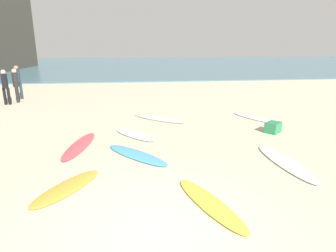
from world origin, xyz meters
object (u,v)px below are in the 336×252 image
object	(u,v)px
surfboard_6	(158,118)
beach_cooler	(273,127)
surfboard_0	(67,188)
surfboard_5	(210,203)
surfboard_2	(286,162)
beachgoer_far	(18,80)
surfboard_1	(137,155)
beachgoer_near	(5,85)
surfboard_4	(135,135)
surfboard_7	(79,146)
beachgoer_mid	(16,84)
surfboard_3	(256,118)

from	to	relation	value
surfboard_6	beach_cooler	distance (m)	4.44
surfboard_0	surfboard_5	world-z (taller)	surfboard_5
surfboard_2	beachgoer_far	world-z (taller)	beachgoer_far
surfboard_1	beachgoer_far	world-z (taller)	beachgoer_far
beachgoer_near	surfboard_4	bearing A→B (deg)	137.96
surfboard_2	surfboard_1	bearing A→B (deg)	161.20
surfboard_6	beachgoer_near	xyz separation A→B (m)	(-7.34, 3.87, 0.94)
surfboard_6	surfboard_7	xyz separation A→B (m)	(-2.66, -2.95, -0.00)
surfboard_5	surfboard_2	bearing A→B (deg)	15.50
surfboard_4	surfboard_6	bearing A→B (deg)	-154.01
surfboard_4	beachgoer_mid	size ratio (longest dim) A/B	1.09
beachgoer_far	beachgoer_near	bearing A→B (deg)	-122.28
surfboard_0	beachgoer_near	world-z (taller)	beachgoer_near
beachgoer_near	beachgoer_far	bearing A→B (deg)	-91.52
surfboard_6	surfboard_5	bearing A→B (deg)	-135.68
surfboard_3	beachgoer_near	xyz separation A→B (m)	(-11.34, 4.26, 0.95)
beachgoer_near	beachgoer_far	distance (m)	1.51
beachgoer_mid	beach_cooler	world-z (taller)	beachgoer_mid
surfboard_1	surfboard_7	world-z (taller)	surfboard_7
beachgoer_mid	beachgoer_far	xyz separation A→B (m)	(-0.23, 0.94, 0.06)
beachgoer_far	beach_cooler	size ratio (longest dim) A/B	3.43
surfboard_6	beachgoer_near	bearing A→B (deg)	102.98
surfboard_1	surfboard_6	xyz separation A→B (m)	(0.96, 3.91, 0.00)
surfboard_0	surfboard_3	bearing A→B (deg)	71.84
surfboard_0	surfboard_4	size ratio (longest dim) A/B	0.99
surfboard_0	beachgoer_mid	bearing A→B (deg)	147.32
surfboard_5	beachgoer_far	bearing A→B (deg)	103.38
beachgoer_far	surfboard_6	bearing A→B (deg)	-66.12
surfboard_4	surfboard_3	bearing A→B (deg)	159.97
surfboard_0	surfboard_7	world-z (taller)	surfboard_7
surfboard_1	beach_cooler	bearing A→B (deg)	157.99
surfboard_0	surfboard_7	bearing A→B (deg)	126.94
surfboard_0	beachgoer_near	distance (m)	10.72
surfboard_6	beach_cooler	size ratio (longest dim) A/B	4.53
surfboard_5	beachgoer_mid	xyz separation A→B (m)	(-7.45, 11.06, 0.94)
surfboard_0	surfboard_3	xyz separation A→B (m)	(6.47, 5.24, -0.00)
surfboard_4	surfboard_7	world-z (taller)	surfboard_4
surfboard_3	surfboard_6	xyz separation A→B (m)	(-4.00, 0.39, 0.01)
surfboard_3	surfboard_5	distance (m)	7.19
surfboard_5	surfboard_4	bearing A→B (deg)	87.82
surfboard_2	beachgoer_near	distance (m)	13.51
surfboard_3	beachgoer_near	world-z (taller)	beachgoer_near
surfboard_1	beachgoer_near	size ratio (longest dim) A/B	1.31
surfboard_2	beachgoer_mid	xyz separation A→B (m)	(-9.92, 9.35, 0.94)
surfboard_6	beachgoer_mid	distance (m)	8.38
surfboard_2	surfboard_4	distance (m)	4.77
surfboard_2	beachgoer_far	distance (m)	14.49
beachgoer_near	beachgoer_mid	world-z (taller)	same
surfboard_2	surfboard_7	xyz separation A→B (m)	(-5.53, 1.96, 0.00)
beachgoer_near	beachgoer_mid	bearing A→B (deg)	-116.80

